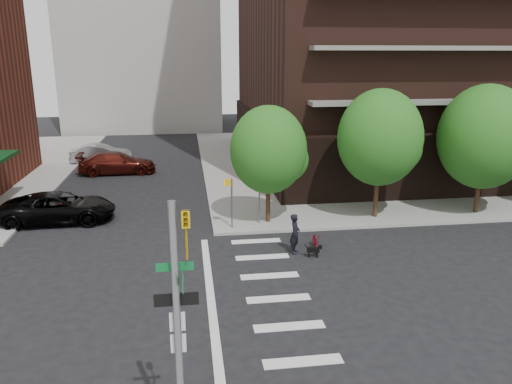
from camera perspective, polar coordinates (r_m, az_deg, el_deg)
name	(u,v)px	position (r m, az deg, el deg)	size (l,w,h in m)	color
ground	(198,304)	(18.79, -6.69, -12.61)	(120.00, 120.00, 0.00)	black
sidewalk_ne	(427,158)	(45.95, 18.95, 3.65)	(39.00, 33.00, 0.15)	gray
crosswalk	(257,300)	(18.94, 0.16, -12.24)	(3.85, 13.00, 0.01)	silver
tree_a	(268,150)	(25.89, 1.43, 4.84)	(4.00, 4.00, 5.90)	#301E11
tree_b	(380,138)	(27.42, 13.97, 6.05)	(4.50, 4.50, 6.65)	#301E11
tree_c	(484,137)	(30.18, 24.66, 5.74)	(5.00, 5.00, 6.80)	#301E11
traffic_signal	(181,361)	(10.97, -8.61, -18.58)	(0.90, 0.75, 6.00)	slate
pedestrian_signal	(238,195)	(25.61, -2.11, -0.32)	(2.18, 0.67, 2.60)	slate
parked_car_black	(59,208)	(28.98, -21.63, -1.67)	(5.90, 2.72, 1.64)	black
parked_car_maroon	(117,163)	(39.48, -15.60, 3.22)	(5.74, 2.33, 1.67)	#47130D
parked_car_silver	(101,154)	(43.64, -17.27, 4.18)	(4.89, 1.71, 1.61)	gray
scooter	(315,241)	(23.56, 6.81, -5.56)	(0.54, 1.54, 0.81)	maroon
dog_walker	(295,234)	(22.83, 4.48, -4.78)	(0.45, 0.68, 1.87)	black
dog	(314,250)	(22.65, 6.65, -6.55)	(0.69, 0.29, 0.57)	black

